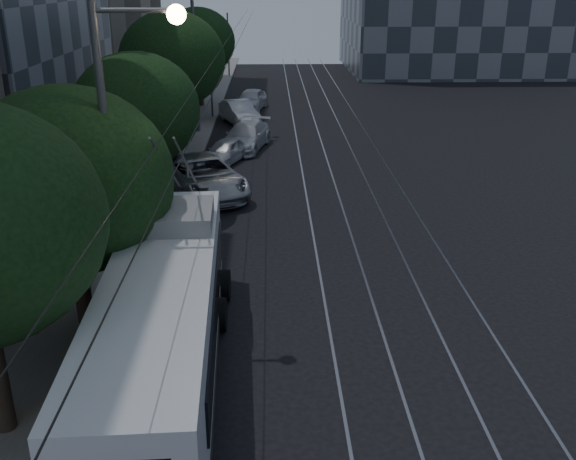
{
  "coord_description": "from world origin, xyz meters",
  "views": [
    {
      "loc": [
        -1.3,
        -14.35,
        9.08
      ],
      "look_at": [
        -0.79,
        4.09,
        1.81
      ],
      "focal_mm": 40.0,
      "sensor_mm": 36.0,
      "label": 1
    }
  ],
  "objects_px": {
    "car_white_c": "(239,112)",
    "car_white_b": "(246,136)",
    "pickup_silver": "(204,176)",
    "streetlamp_far": "(201,34)",
    "trolleybus": "(164,321)",
    "car_white_a": "(225,151)",
    "streetlamp_near": "(123,146)",
    "car_white_d": "(251,100)"
  },
  "relations": [
    {
      "from": "car_white_a",
      "to": "car_white_c",
      "type": "bearing_deg",
      "value": 110.06
    },
    {
      "from": "pickup_silver",
      "to": "streetlamp_near",
      "type": "bearing_deg",
      "value": -115.16
    },
    {
      "from": "car_white_b",
      "to": "streetlamp_near",
      "type": "relative_size",
      "value": 0.57
    },
    {
      "from": "car_white_b",
      "to": "trolleybus",
      "type": "bearing_deg",
      "value": -79.0
    },
    {
      "from": "pickup_silver",
      "to": "car_white_a",
      "type": "relative_size",
      "value": 1.67
    },
    {
      "from": "car_white_d",
      "to": "streetlamp_far",
      "type": "height_order",
      "value": "streetlamp_far"
    },
    {
      "from": "pickup_silver",
      "to": "streetlamp_far",
      "type": "relative_size",
      "value": 0.62
    },
    {
      "from": "pickup_silver",
      "to": "streetlamp_far",
      "type": "bearing_deg",
      "value": 72.24
    },
    {
      "from": "streetlamp_far",
      "to": "car_white_a",
      "type": "bearing_deg",
      "value": -76.2
    },
    {
      "from": "trolleybus",
      "to": "pickup_silver",
      "type": "height_order",
      "value": "trolleybus"
    },
    {
      "from": "car_white_c",
      "to": "car_white_d",
      "type": "bearing_deg",
      "value": 61.01
    },
    {
      "from": "car_white_c",
      "to": "car_white_b",
      "type": "bearing_deg",
      "value": -105.3
    },
    {
      "from": "trolleybus",
      "to": "car_white_b",
      "type": "distance_m",
      "value": 22.52
    },
    {
      "from": "trolleybus",
      "to": "pickup_silver",
      "type": "xyz_separation_m",
      "value": [
        -0.45,
        14.31,
        -0.74
      ]
    },
    {
      "from": "car_white_a",
      "to": "streetlamp_near",
      "type": "height_order",
      "value": "streetlamp_near"
    },
    {
      "from": "trolleybus",
      "to": "car_white_b",
      "type": "xyz_separation_m",
      "value": [
        1.15,
        22.47,
        -0.87
      ]
    },
    {
      "from": "streetlamp_far",
      "to": "car_white_c",
      "type": "bearing_deg",
      "value": 55.23
    },
    {
      "from": "streetlamp_far",
      "to": "pickup_silver",
      "type": "bearing_deg",
      "value": -84.9
    },
    {
      "from": "car_white_a",
      "to": "trolleybus",
      "type": "bearing_deg",
      "value": -68.59
    },
    {
      "from": "car_white_d",
      "to": "streetlamp_near",
      "type": "distance_m",
      "value": 32.68
    },
    {
      "from": "trolleybus",
      "to": "streetlamp_far",
      "type": "relative_size",
      "value": 1.18
    },
    {
      "from": "car_white_a",
      "to": "car_white_b",
      "type": "height_order",
      "value": "car_white_b"
    },
    {
      "from": "trolleybus",
      "to": "car_white_a",
      "type": "distance_m",
      "value": 19.57
    },
    {
      "from": "streetlamp_near",
      "to": "car_white_a",
      "type": "bearing_deg",
      "value": 86.4
    },
    {
      "from": "car_white_c",
      "to": "car_white_d",
      "type": "distance_m",
      "value": 4.68
    },
    {
      "from": "pickup_silver",
      "to": "car_white_b",
      "type": "bearing_deg",
      "value": 56.04
    },
    {
      "from": "trolleybus",
      "to": "streetlamp_near",
      "type": "xyz_separation_m",
      "value": [
        -0.96,
        1.75,
        3.75
      ]
    },
    {
      "from": "trolleybus",
      "to": "car_white_d",
      "type": "height_order",
      "value": "trolleybus"
    },
    {
      "from": "pickup_silver",
      "to": "car_white_a",
      "type": "xyz_separation_m",
      "value": [
        0.62,
        5.24,
        -0.23
      ]
    },
    {
      "from": "car_white_b",
      "to": "streetlamp_far",
      "type": "distance_m",
      "value": 7.13
    },
    {
      "from": "pickup_silver",
      "to": "streetlamp_far",
      "type": "distance_m",
      "value": 13.26
    },
    {
      "from": "car_white_c",
      "to": "streetlamp_far",
      "type": "height_order",
      "value": "streetlamp_far"
    },
    {
      "from": "trolleybus",
      "to": "streetlamp_far",
      "type": "bearing_deg",
      "value": 90.82
    },
    {
      "from": "pickup_silver",
      "to": "car_white_b",
      "type": "distance_m",
      "value": 8.32
    },
    {
      "from": "car_white_b",
      "to": "pickup_silver",
      "type": "bearing_deg",
      "value": -87.16
    },
    {
      "from": "trolleybus",
      "to": "car_white_b",
      "type": "bearing_deg",
      "value": 84.56
    },
    {
      "from": "car_white_b",
      "to": "streetlamp_far",
      "type": "relative_size",
      "value": 0.51
    },
    {
      "from": "car_white_a",
      "to": "car_white_d",
      "type": "height_order",
      "value": "car_white_d"
    },
    {
      "from": "car_white_a",
      "to": "streetlamp_far",
      "type": "xyz_separation_m",
      "value": [
        -1.7,
        6.94,
        5.35
      ]
    },
    {
      "from": "car_white_b",
      "to": "streetlamp_far",
      "type": "height_order",
      "value": "streetlamp_far"
    },
    {
      "from": "trolleybus",
      "to": "car_white_a",
      "type": "relative_size",
      "value": 3.17
    },
    {
      "from": "pickup_silver",
      "to": "car_white_c",
      "type": "xyz_separation_m",
      "value": [
        0.93,
        15.09,
        -0.1
      ]
    }
  ]
}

